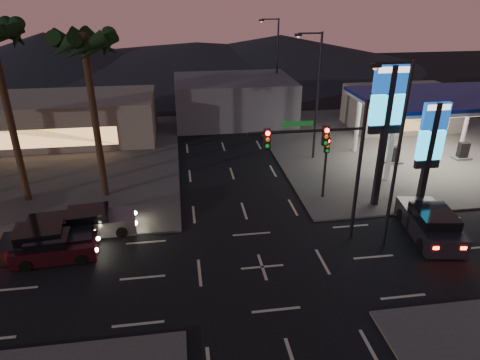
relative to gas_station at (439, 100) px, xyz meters
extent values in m
plane|color=black|center=(-16.00, -12.00, -5.08)|extent=(140.00, 140.00, 0.00)
cube|color=#47443F|center=(0.00, 4.00, -5.02)|extent=(24.00, 24.00, 0.12)
cube|color=#47443F|center=(-32.00, 4.00, -5.02)|extent=(24.00, 24.00, 0.12)
cylinder|color=silver|center=(-5.00, -3.00, -2.58)|extent=(0.36, 0.36, 5.00)
cylinder|color=silver|center=(-5.00, 3.00, -2.58)|extent=(0.36, 0.36, 5.00)
cylinder|color=silver|center=(5.00, 3.00, -2.58)|extent=(0.36, 0.36, 5.00)
cube|color=silver|center=(0.00, 0.00, 0.12)|extent=(12.00, 8.00, 0.50)
cube|color=white|center=(0.00, 0.00, -0.18)|extent=(11.60, 7.60, 0.06)
cube|color=navy|center=(0.00, 0.00, 0.27)|extent=(12.20, 8.20, 0.25)
cube|color=black|center=(-3.00, 0.00, -4.28)|extent=(0.80, 0.50, 1.40)
cube|color=black|center=(3.00, 0.00, -4.28)|extent=(0.80, 0.50, 1.40)
cube|color=#726B5B|center=(2.00, 9.00, -3.08)|extent=(10.00, 6.00, 4.00)
cube|color=black|center=(-7.50, -6.50, -0.58)|extent=(0.35, 0.35, 9.00)
cube|color=#0D3D97|center=(-7.50, -6.50, 3.12)|extent=(2.20, 0.30, 1.60)
cube|color=white|center=(-7.50, -6.50, 3.67)|extent=(1.98, 0.32, 0.35)
cube|color=#1AC1FF|center=(-7.50, -6.50, 1.32)|extent=(2.20, 0.30, 1.80)
cube|color=black|center=(-7.50, -6.50, 0.12)|extent=(2.09, 0.28, 0.50)
cube|color=black|center=(-5.00, -7.50, -1.58)|extent=(0.35, 0.35, 7.00)
cube|color=#0D3D97|center=(-5.00, -7.50, 1.12)|extent=(1.60, 0.30, 1.60)
cube|color=white|center=(-5.00, -7.50, 1.67)|extent=(1.44, 0.32, 0.35)
cube|color=#1AC1FF|center=(-5.00, -7.50, -0.68)|extent=(1.60, 0.30, 1.80)
cube|color=black|center=(-5.00, -7.50, -1.88)|extent=(1.52, 0.28, 0.50)
cylinder|color=black|center=(-10.50, -10.00, -1.08)|extent=(0.20, 0.20, 8.00)
cylinder|color=black|center=(-13.50, -10.00, 1.42)|extent=(6.00, 0.14, 0.14)
cube|color=#0C3F14|center=(-14.00, -10.00, 1.82)|extent=(1.60, 0.05, 0.25)
cube|color=black|center=(-12.50, -10.00, 1.12)|extent=(0.32, 0.25, 1.00)
sphere|color=#FF0C07|center=(-12.50, -10.15, 1.45)|extent=(0.22, 0.22, 0.22)
sphere|color=orange|center=(-12.50, -10.15, 1.12)|extent=(0.20, 0.20, 0.20)
sphere|color=#0CB226|center=(-12.50, -10.15, 0.79)|extent=(0.20, 0.20, 0.20)
cube|color=black|center=(-15.50, -10.00, 1.12)|extent=(0.32, 0.25, 1.00)
sphere|color=#FF0C07|center=(-15.50, -10.15, 1.45)|extent=(0.22, 0.22, 0.22)
sphere|color=orange|center=(-15.50, -10.15, 1.12)|extent=(0.20, 0.20, 0.20)
sphere|color=#0CB226|center=(-15.50, -10.15, 0.79)|extent=(0.20, 0.20, 0.20)
cylinder|color=black|center=(-10.50, -5.00, -3.08)|extent=(0.16, 0.16, 4.00)
cube|color=black|center=(-10.50, -5.00, -1.28)|extent=(0.32, 0.25, 1.00)
sphere|color=#FF0C07|center=(-10.50, -5.15, -0.95)|extent=(0.22, 0.22, 0.22)
sphere|color=orange|center=(-10.50, -5.15, -1.28)|extent=(0.20, 0.20, 0.20)
sphere|color=#0CB226|center=(-10.50, -5.15, -1.61)|extent=(0.20, 0.20, 0.20)
cylinder|color=black|center=(-9.00, -11.00, -0.08)|extent=(0.18, 0.18, 10.00)
cylinder|color=black|center=(-9.90, -11.00, 4.82)|extent=(1.80, 0.12, 0.12)
cube|color=black|center=(-10.80, -11.00, 4.72)|extent=(0.50, 0.25, 0.18)
sphere|color=#FFCC8C|center=(-10.80, -11.00, 4.60)|extent=(0.20, 0.20, 0.20)
cylinder|color=black|center=(-9.00, 2.00, -0.08)|extent=(0.18, 0.18, 10.00)
cylinder|color=black|center=(-9.90, 2.00, 4.82)|extent=(1.80, 0.12, 0.12)
cube|color=black|center=(-10.80, 2.00, 4.72)|extent=(0.50, 0.25, 0.18)
sphere|color=#FFCC8C|center=(-10.80, 2.00, 4.60)|extent=(0.20, 0.20, 0.20)
cylinder|color=black|center=(-9.00, 16.00, -0.08)|extent=(0.18, 0.18, 10.00)
cylinder|color=black|center=(-9.90, 16.00, 4.82)|extent=(1.80, 0.12, 0.12)
cube|color=black|center=(-10.80, 16.00, 4.72)|extent=(0.50, 0.25, 0.18)
sphere|color=#FFCC8C|center=(-10.80, 16.00, 4.60)|extent=(0.20, 0.20, 0.20)
cylinder|color=black|center=(-25.00, -2.50, 0.02)|extent=(0.44, 0.44, 10.20)
sphere|color=black|center=(-25.00, -2.50, 5.12)|extent=(0.90, 0.90, 0.90)
cone|color=black|center=(-23.70, -2.50, 4.82)|extent=(0.90, 2.74, 1.91)
cone|color=black|center=(-24.08, -1.58, 4.82)|extent=(2.57, 2.57, 1.91)
cone|color=black|center=(-25.00, -1.20, 4.82)|extent=(2.74, 0.90, 1.91)
cone|color=black|center=(-25.92, -1.58, 4.82)|extent=(2.57, 2.57, 1.91)
cone|color=black|center=(-26.30, -2.50, 4.82)|extent=(0.90, 2.74, 1.91)
cone|color=black|center=(-25.92, -3.42, 4.82)|extent=(2.57, 2.57, 1.91)
cone|color=black|center=(-25.00, -3.80, 4.82)|extent=(2.74, 0.90, 1.91)
cone|color=black|center=(-24.08, -3.42, 4.82)|extent=(2.57, 2.57, 1.91)
cylinder|color=black|center=(-30.00, -2.50, 0.32)|extent=(0.44, 0.44, 10.80)
cone|color=black|center=(-28.70, -2.50, 5.42)|extent=(0.90, 2.74, 1.91)
cone|color=black|center=(-29.08, -1.58, 5.42)|extent=(2.57, 2.57, 1.91)
cone|color=black|center=(-29.08, -3.42, 5.42)|extent=(2.57, 2.57, 1.91)
cube|color=#726B5B|center=(-30.00, 10.00, -3.08)|extent=(16.00, 8.00, 4.00)
cube|color=#4C4C51|center=(-14.00, 14.00, -2.88)|extent=(12.00, 9.00, 4.40)
cone|color=black|center=(-41.00, 48.00, -2.08)|extent=(40.00, 40.00, 6.00)
cone|color=black|center=(-1.00, 48.00, -2.58)|extent=(50.00, 50.00, 5.00)
cone|color=black|center=(-16.00, 48.00, -3.08)|extent=(60.00, 60.00, 4.00)
cube|color=black|center=(-27.04, -9.03, -4.51)|extent=(4.79, 2.43, 0.94)
cube|color=black|center=(-27.35, -9.06, -3.88)|extent=(2.48, 2.02, 0.68)
cylinder|color=black|center=(-25.69, -7.98, -4.75)|extent=(0.69, 0.32, 0.67)
cylinder|color=black|center=(-25.49, -9.75, -4.75)|extent=(0.69, 0.32, 0.67)
cylinder|color=black|center=(-28.60, -8.31, -4.75)|extent=(0.69, 0.32, 0.67)
cylinder|color=black|center=(-28.40, -10.07, -4.75)|extent=(0.69, 0.32, 0.67)
sphere|color=#FFF2BF|center=(-24.83, -8.15, -4.43)|extent=(0.23, 0.23, 0.23)
sphere|color=#FFF2BF|center=(-24.69, -9.39, -4.43)|extent=(0.23, 0.23, 0.23)
cube|color=#FF140A|center=(-29.40, -8.66, -4.35)|extent=(0.11, 0.27, 0.15)
cube|color=black|center=(-26.54, -9.66, -4.56)|extent=(4.28, 2.03, 0.85)
cube|color=black|center=(-26.82, -9.68, -3.99)|extent=(2.19, 1.75, 0.62)
cylinder|color=black|center=(-25.27, -8.77, -4.78)|extent=(0.62, 0.27, 0.61)
cylinder|color=black|center=(-25.16, -10.38, -4.78)|extent=(0.62, 0.27, 0.61)
cylinder|color=black|center=(-27.92, -8.95, -4.78)|extent=(0.62, 0.27, 0.61)
cylinder|color=black|center=(-27.81, -10.55, -4.78)|extent=(0.62, 0.27, 0.61)
sphere|color=#FFF2BF|center=(-24.50, -8.95, -4.49)|extent=(0.21, 0.21, 0.21)
sphere|color=#FFF2BF|center=(-24.42, -10.09, -4.49)|extent=(0.21, 0.21, 0.21)
cube|color=#FF140A|center=(-28.66, -9.23, -4.42)|extent=(0.09, 0.24, 0.13)
cube|color=#FF140A|center=(-28.58, -10.37, -4.42)|extent=(0.09, 0.24, 0.13)
cube|color=#515153|center=(-24.89, -7.28, -4.52)|extent=(4.67, 2.37, 0.92)
cube|color=black|center=(-25.19, -7.31, -3.91)|extent=(2.42, 1.97, 0.66)
cylinder|color=black|center=(-23.56, -6.26, -4.75)|extent=(0.68, 0.31, 0.65)
cylinder|color=black|center=(-23.37, -7.99, -4.75)|extent=(0.68, 0.31, 0.65)
cylinder|color=black|center=(-26.41, -6.57, -4.75)|extent=(0.68, 0.31, 0.65)
cylinder|color=black|center=(-26.22, -8.30, -4.75)|extent=(0.68, 0.31, 0.65)
sphere|color=#FFF2BF|center=(-22.72, -6.43, -4.45)|extent=(0.22, 0.22, 0.22)
sphere|color=#FFF2BF|center=(-22.59, -7.64, -4.45)|extent=(0.22, 0.22, 0.22)
cube|color=#FF140A|center=(-27.19, -6.92, -4.37)|extent=(0.11, 0.26, 0.14)
cube|color=#FF140A|center=(-27.06, -8.13, -4.37)|extent=(0.11, 0.26, 0.14)
cube|color=black|center=(-26.97, -7.80, -4.55)|extent=(4.44, 2.29, 0.87)
cube|color=black|center=(-27.26, -7.84, -3.97)|extent=(2.31, 1.89, 0.63)
cylinder|color=black|center=(-25.72, -6.82, -4.77)|extent=(0.64, 0.30, 0.62)
cylinder|color=black|center=(-25.53, -8.46, -4.77)|extent=(0.64, 0.30, 0.62)
cylinder|color=black|center=(-28.41, -7.15, -4.77)|extent=(0.64, 0.30, 0.62)
cylinder|color=black|center=(-28.22, -8.78, -4.77)|extent=(0.64, 0.30, 0.62)
sphere|color=#FFF2BF|center=(-24.93, -6.97, -4.48)|extent=(0.21, 0.21, 0.21)
sphere|color=#FFF2BF|center=(-24.79, -8.12, -4.48)|extent=(0.21, 0.21, 0.21)
cube|color=#FF140A|center=(-29.15, -7.48, -4.40)|extent=(0.11, 0.25, 0.14)
cube|color=#FF140A|center=(-29.02, -8.63, -4.40)|extent=(0.11, 0.25, 0.14)
cube|color=black|center=(-6.00, -10.36, -4.43)|extent=(2.94, 5.45, 1.06)
cube|color=black|center=(-6.05, -10.71, -3.73)|extent=(2.37, 2.87, 0.77)
cylinder|color=black|center=(-6.74, -8.58, -4.70)|extent=(0.39, 0.79, 0.75)
cylinder|color=black|center=(-4.76, -8.88, -4.70)|extent=(0.39, 0.79, 0.75)
cylinder|color=black|center=(-7.24, -11.84, -4.70)|extent=(0.39, 0.79, 0.75)
cylinder|color=black|center=(-5.26, -12.14, -4.70)|extent=(0.39, 0.79, 0.75)
cube|color=#FF140A|center=(-7.09, -12.81, -4.26)|extent=(0.31, 0.14, 0.16)
cube|color=#FF140A|center=(-5.70, -13.03, -4.26)|extent=(0.31, 0.14, 0.16)
camera|label=1|loc=(-19.75, -29.62, 8.06)|focal=32.00mm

